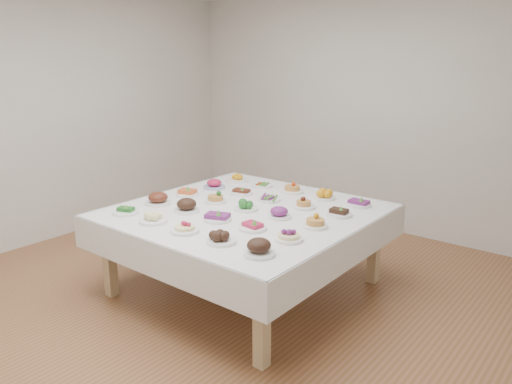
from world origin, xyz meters
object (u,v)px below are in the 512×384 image
Objects in this scene: display_table at (245,217)px; dish_12 at (246,205)px; dish_24 at (359,202)px; dish_0 at (126,210)px.

dish_12 is (0.00, 0.00, 0.11)m from display_table.
dish_12 is 0.98× the size of dish_24.
dish_12 reaches higher than display_table.
dish_0 is at bearing -135.54° from dish_12.
display_table is 1.03m from dish_0.
display_table is at bearing -134.72° from dish_24.
dish_12 reaches higher than dish_0.
dish_12 is (0.74, 0.72, 0.01)m from dish_0.
dish_0 is 1.02× the size of dish_24.
dish_24 is at bearing 45.34° from dish_12.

